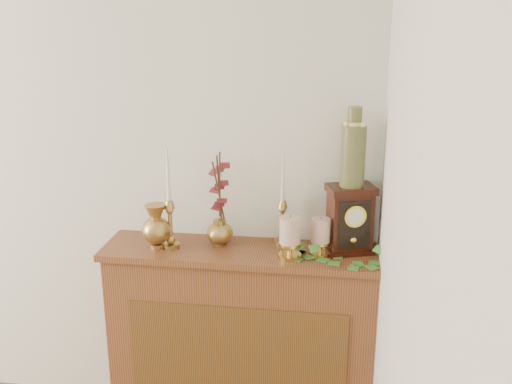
% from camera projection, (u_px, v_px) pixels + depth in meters
% --- Properties ---
extents(console_shelf, '(1.24, 0.34, 0.93)m').
position_uv_depth(console_shelf, '(242.00, 346.00, 2.80)').
color(console_shelf, brown).
rests_on(console_shelf, ground).
extents(candlestick_left, '(0.08, 0.08, 0.45)m').
position_uv_depth(candlestick_left, '(170.00, 216.00, 2.62)').
color(candlestick_left, tan).
rests_on(candlestick_left, console_shelf).
extents(candlestick_center, '(0.07, 0.07, 0.42)m').
position_uv_depth(candlestick_center, '(282.00, 215.00, 2.67)').
color(candlestick_center, tan).
rests_on(candlestick_center, console_shelf).
extents(bud_vase, '(0.13, 0.13, 0.20)m').
position_uv_depth(bud_vase, '(156.00, 227.00, 2.63)').
color(bud_vase, tan).
rests_on(bud_vase, console_shelf).
extents(ginger_jar, '(0.18, 0.19, 0.44)m').
position_uv_depth(ginger_jar, '(220.00, 201.00, 2.67)').
color(ginger_jar, tan).
rests_on(ginger_jar, console_shelf).
extents(pillar_candle_left, '(0.10, 0.10, 0.20)m').
position_uv_depth(pillar_candle_left, '(290.00, 236.00, 2.53)').
color(pillar_candle_left, gold).
rests_on(pillar_candle_left, console_shelf).
extents(pillar_candle_right, '(0.09, 0.09, 0.18)m').
position_uv_depth(pillar_candle_right, '(321.00, 235.00, 2.56)').
color(pillar_candle_right, gold).
rests_on(pillar_candle_right, console_shelf).
extents(ivy_garland, '(0.48, 0.21, 0.08)m').
position_uv_depth(ivy_garland, '(342.00, 257.00, 2.53)').
color(ivy_garland, '#38732C').
rests_on(ivy_garland, console_shelf).
extents(mantel_clock, '(0.23, 0.20, 0.30)m').
position_uv_depth(mantel_clock, '(350.00, 220.00, 2.58)').
color(mantel_clock, '#32130A').
rests_on(mantel_clock, console_shelf).
extents(ceramic_vase, '(0.10, 0.10, 0.34)m').
position_uv_depth(ceramic_vase, '(353.00, 151.00, 2.49)').
color(ceramic_vase, '#193225').
rests_on(ceramic_vase, mantel_clock).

